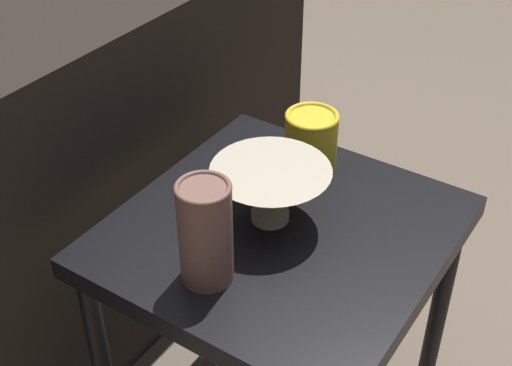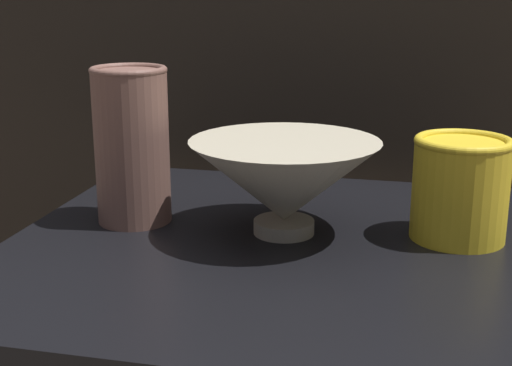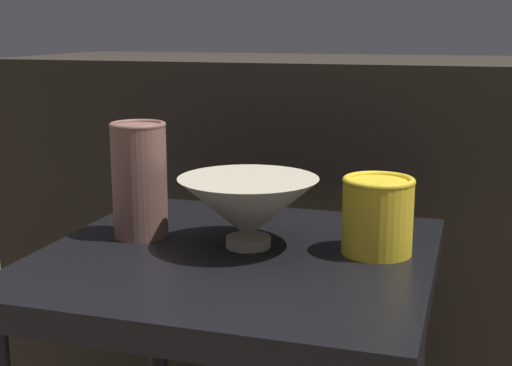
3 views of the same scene
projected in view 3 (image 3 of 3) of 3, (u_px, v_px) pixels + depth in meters
table at (237, 296)px, 1.05m from camera, size 0.56×0.54×0.55m
couch_backdrop at (322, 235)px, 1.64m from camera, size 1.38×0.50×0.80m
bowl at (248, 208)px, 1.05m from camera, size 0.21×0.21×0.10m
vase_textured_left at (139, 179)px, 1.10m from camera, size 0.09×0.09×0.18m
vase_colorful_right at (378, 214)px, 1.02m from camera, size 0.10×0.10×0.11m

